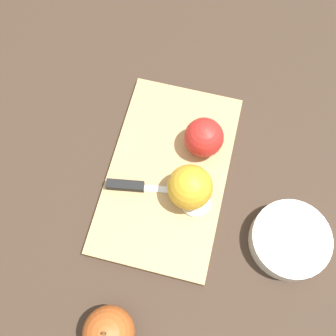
{
  "coord_description": "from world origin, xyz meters",
  "views": [
    {
      "loc": [
        0.27,
        0.06,
        0.76
      ],
      "look_at": [
        0.0,
        0.0,
        0.03
      ],
      "focal_mm": 42.0,
      "sensor_mm": 36.0,
      "label": 1
    }
  ],
  "objects": [
    {
      "name": "ground_plane",
      "position": [
        0.0,
        0.0,
        0.0
      ],
      "size": [
        4.0,
        4.0,
        0.0
      ],
      "primitive_type": "plane",
      "color": "#38281E"
    },
    {
      "name": "bowl",
      "position": [
        0.08,
        0.26,
        0.02
      ],
      "size": [
        0.15,
        0.15,
        0.04
      ],
      "color": "silver",
      "rests_on": "ground_plane"
    },
    {
      "name": "apple_half_left",
      "position": [
        -0.07,
        0.06,
        0.05
      ],
      "size": [
        0.08,
        0.08,
        0.08
      ],
      "rotation": [
        0.0,
        0.0,
        4.56
      ],
      "color": "red",
      "rests_on": "cutting_board"
    },
    {
      "name": "knife",
      "position": [
        0.05,
        -0.06,
        0.02
      ],
      "size": [
        0.04,
        0.17,
        0.02
      ],
      "rotation": [
        0.0,
        0.0,
        1.72
      ],
      "color": "silver",
      "rests_on": "cutting_board"
    },
    {
      "name": "apple_slice",
      "position": [
        0.05,
        0.07,
        0.02
      ],
      "size": [
        0.06,
        0.06,
        0.01
      ],
      "color": "#EFE5C6",
      "rests_on": "cutting_board"
    },
    {
      "name": "cutting_board",
      "position": [
        0.0,
        0.0,
        0.01
      ],
      "size": [
        0.4,
        0.24,
        0.01
      ],
      "color": "tan",
      "rests_on": "ground_plane"
    },
    {
      "name": "apple_whole",
      "position": [
        0.32,
        -0.03,
        0.04
      ],
      "size": [
        0.09,
        0.09,
        0.1
      ],
      "color": "#AD4C1E",
      "rests_on": "ground_plane"
    },
    {
      "name": "apple_half_right",
      "position": [
        0.04,
        0.05,
        0.06
      ],
      "size": [
        0.09,
        0.09,
        0.09
      ],
      "rotation": [
        0.0,
        0.0,
        4.32
      ],
      "color": "gold",
      "rests_on": "cutting_board"
    }
  ]
}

